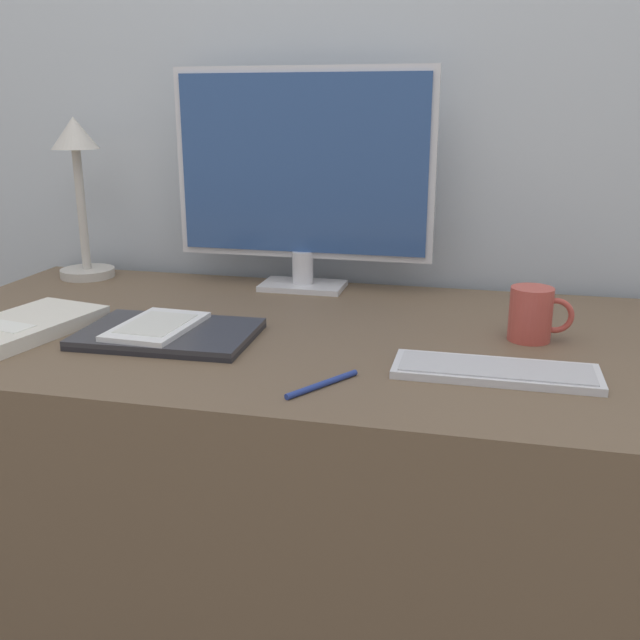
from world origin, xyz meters
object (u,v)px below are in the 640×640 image
(notebook, at_px, (23,327))
(ereader, at_px, (157,326))
(pen, at_px, (322,384))
(desk_lamp, at_px, (79,177))
(laptop, at_px, (169,334))
(coffee_mug, at_px, (532,314))
(monitor, at_px, (302,173))
(keyboard, at_px, (495,371))

(notebook, bearing_deg, ereader, 7.32)
(notebook, distance_m, pen, 0.59)
(ereader, height_order, pen, ereader)
(desk_lamp, relative_size, notebook, 1.21)
(laptop, xyz_separation_m, coffee_mug, (0.61, 0.14, 0.04))
(desk_lamp, height_order, pen, desk_lamp)
(monitor, relative_size, pen, 4.67)
(laptop, relative_size, notebook, 1.00)
(desk_lamp, height_order, notebook, desk_lamp)
(desk_lamp, xyz_separation_m, notebook, (0.12, -0.42, -0.22))
(monitor, height_order, laptop, monitor)
(keyboard, bearing_deg, pen, -156.34)
(desk_lamp, bearing_deg, ereader, -46.84)
(keyboard, xyz_separation_m, pen, (-0.24, -0.11, -0.00))
(monitor, bearing_deg, coffee_mug, -29.13)
(monitor, relative_size, desk_lamp, 1.54)
(desk_lamp, bearing_deg, coffee_mug, -14.22)
(monitor, xyz_separation_m, coffee_mug, (0.47, -0.26, -0.20))
(monitor, height_order, ereader, monitor)
(desk_lamp, xyz_separation_m, coffee_mug, (1.00, -0.25, -0.19))
(notebook, bearing_deg, coffee_mug, 10.93)
(monitor, distance_m, notebook, 0.64)
(pen, bearing_deg, desk_lamp, 141.98)
(monitor, bearing_deg, keyboard, -47.36)
(ereader, relative_size, coffee_mug, 1.79)
(notebook, height_order, pen, notebook)
(laptop, distance_m, pen, 0.35)
(ereader, xyz_separation_m, notebook, (-0.24, -0.03, -0.01))
(ereader, distance_m, coffee_mug, 0.65)
(monitor, bearing_deg, pen, -72.65)
(coffee_mug, bearing_deg, keyboard, -107.40)
(pen, bearing_deg, monitor, 107.35)
(desk_lamp, xyz_separation_m, pen, (0.70, -0.55, -0.23))
(laptop, xyz_separation_m, pen, (0.31, -0.16, -0.00))
(keyboard, height_order, laptop, laptop)
(coffee_mug, bearing_deg, laptop, -167.46)
(keyboard, height_order, pen, keyboard)
(notebook, xyz_separation_m, coffee_mug, (0.88, 0.17, 0.03))
(notebook, bearing_deg, monitor, 47.27)
(laptop, distance_m, coffee_mug, 0.63)
(coffee_mug, xyz_separation_m, pen, (-0.30, -0.29, -0.04))
(laptop, relative_size, desk_lamp, 0.82)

